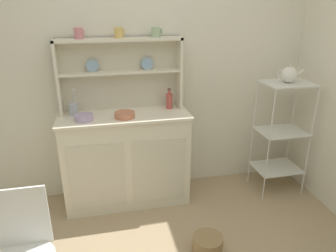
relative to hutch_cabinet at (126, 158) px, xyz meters
The scene contains 14 objects.
wall_back 0.87m from the hutch_cabinet, 46.37° to the left, with size 3.84×0.05×2.50m, color silver.
hutch_cabinet is the anchor object (origin of this frame).
hutch_shelf_unit 0.84m from the hutch_cabinet, 90.00° to the left, with size 1.10×0.18×0.65m.
bakers_rack 1.54m from the hutch_cabinet, ahead, with size 0.45×0.35×1.13m.
wire_chair 1.30m from the hutch_cabinet, 122.66° to the right, with size 0.36×0.36×0.85m.
floor_basket 1.08m from the hutch_cabinet, 58.34° to the right, with size 0.24×0.24×0.15m, color #93754C.
cup_rose_0 1.19m from the hutch_cabinet, 159.57° to the left, with size 0.09×0.07×0.09m.
cup_gold_1 1.14m from the hutch_cabinet, 89.49° to the left, with size 0.09×0.08×0.09m.
cup_sage_2 1.18m from the hutch_cabinet, 20.71° to the left, with size 0.10×0.08×0.09m.
bowl_mixing_large 0.58m from the hutch_cabinet, 167.98° to the right, with size 0.16×0.16×0.05m, color #B79ECC.
bowl_floral_medium 0.46m from the hutch_cabinet, 90.00° to the right, with size 0.18×0.18×0.05m, color #C67556.
jam_bottle 0.68m from the hutch_cabinet, 11.20° to the left, with size 0.06×0.06×0.19m.
utensil_jar 0.66m from the hutch_cabinet, 169.81° to the left, with size 0.08×0.08×0.24m.
porcelain_teapot 1.70m from the hutch_cabinet, ahead, with size 0.24×0.15×0.17m.
Camera 1 is at (-0.44, -1.34, 1.84)m, focal length 34.02 mm.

